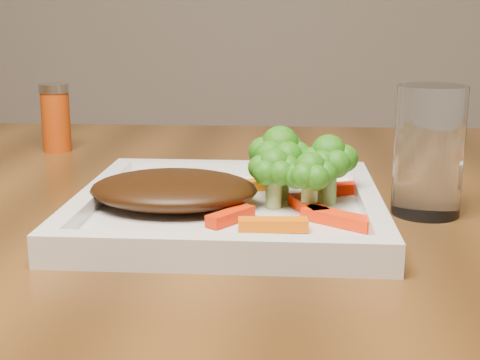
# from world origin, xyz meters

# --- Properties ---
(plate) EXTENTS (0.27, 0.27, 0.01)m
(plate) POSITION_xyz_m (0.26, -0.25, 0.76)
(plate) COLOR white
(plate) RESTS_ON dining_table
(steak) EXTENTS (0.16, 0.12, 0.03)m
(steak) POSITION_xyz_m (0.21, -0.25, 0.78)
(steak) COLOR #311907
(steak) RESTS_ON plate
(broccoli_0) EXTENTS (0.07, 0.07, 0.07)m
(broccoli_0) POSITION_xyz_m (0.30, -0.22, 0.80)
(broccoli_0) COLOR #316E12
(broccoli_0) RESTS_ON plate
(broccoli_1) EXTENTS (0.08, 0.08, 0.06)m
(broccoli_1) POSITION_xyz_m (0.35, -0.23, 0.79)
(broccoli_1) COLOR #226510
(broccoli_1) RESTS_ON plate
(broccoli_2) EXTENTS (0.06, 0.06, 0.06)m
(broccoli_2) POSITION_xyz_m (0.33, -0.27, 0.79)
(broccoli_2) COLOR #246C12
(broccoli_2) RESTS_ON plate
(broccoli_3) EXTENTS (0.06, 0.06, 0.06)m
(broccoli_3) POSITION_xyz_m (0.30, -0.25, 0.79)
(broccoli_3) COLOR #2A7914
(broccoli_3) RESTS_ON plate
(carrot_0) EXTENTS (0.06, 0.02, 0.01)m
(carrot_0) POSITION_xyz_m (0.30, -0.32, 0.77)
(carrot_0) COLOR #E76303
(carrot_0) RESTS_ON plate
(carrot_1) EXTENTS (0.06, 0.05, 0.01)m
(carrot_1) POSITION_xyz_m (0.35, -0.30, 0.77)
(carrot_1) COLOR #FB2D04
(carrot_1) RESTS_ON plate
(carrot_2) EXTENTS (0.04, 0.05, 0.01)m
(carrot_2) POSITION_xyz_m (0.27, -0.30, 0.77)
(carrot_2) COLOR red
(carrot_2) RESTS_ON plate
(carrot_3) EXTENTS (0.06, 0.04, 0.01)m
(carrot_3) POSITION_xyz_m (0.36, -0.20, 0.77)
(carrot_3) COLOR red
(carrot_3) RESTS_ON plate
(carrot_4) EXTENTS (0.05, 0.04, 0.01)m
(carrot_4) POSITION_xyz_m (0.28, -0.19, 0.77)
(carrot_4) COLOR #D76E03
(carrot_4) RESTS_ON plate
(carrot_5) EXTENTS (0.04, 0.06, 0.01)m
(carrot_5) POSITION_xyz_m (0.33, -0.27, 0.77)
(carrot_5) COLOR #FF2604
(carrot_5) RESTS_ON plate
(spice_shaker) EXTENTS (0.04, 0.04, 0.09)m
(spice_shaker) POSITION_xyz_m (-0.00, 0.05, 0.80)
(spice_shaker) COLOR #A43509
(spice_shaker) RESTS_ON dining_table
(drinking_glass) EXTENTS (0.08, 0.08, 0.12)m
(drinking_glass) POSITION_xyz_m (0.44, -0.22, 0.81)
(drinking_glass) COLOR white
(drinking_glass) RESTS_ON dining_table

